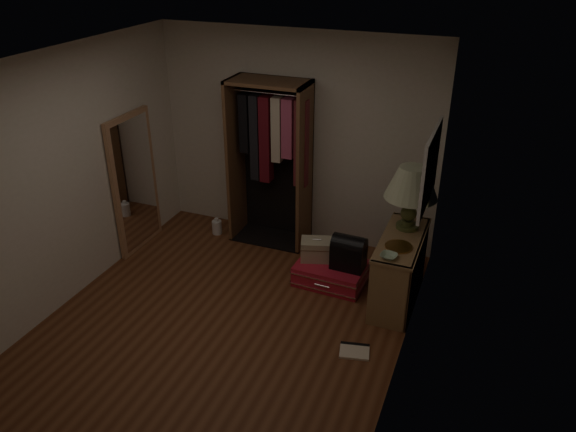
# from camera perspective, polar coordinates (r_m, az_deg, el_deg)

# --- Properties ---
(ground) EXTENTS (4.00, 4.00, 0.00)m
(ground) POSITION_cam_1_polar(r_m,az_deg,el_deg) (5.89, -6.21, -10.43)
(ground) COLOR #5D301A
(ground) RESTS_ON ground
(room_walls) EXTENTS (3.52, 4.02, 2.60)m
(room_walls) POSITION_cam_1_polar(r_m,az_deg,el_deg) (5.12, -6.06, 3.09)
(room_walls) COLOR beige
(room_walls) RESTS_ON ground
(console_bookshelf) EXTENTS (0.42, 1.12, 0.75)m
(console_bookshelf) POSITION_cam_1_polar(r_m,az_deg,el_deg) (6.08, 11.26, -5.02)
(console_bookshelf) COLOR olive
(console_bookshelf) RESTS_ON ground
(open_wardrobe) EXTENTS (0.97, 0.50, 2.05)m
(open_wardrobe) POSITION_cam_1_polar(r_m,az_deg,el_deg) (6.80, -1.63, 6.74)
(open_wardrobe) COLOR brown
(open_wardrobe) RESTS_ON ground
(floor_mirror) EXTENTS (0.06, 0.80, 1.70)m
(floor_mirror) POSITION_cam_1_polar(r_m,az_deg,el_deg) (7.01, -15.30, 3.26)
(floor_mirror) COLOR #AE7A54
(floor_mirror) RESTS_ON ground
(pink_suitcase) EXTENTS (0.80, 0.60, 0.24)m
(pink_suitcase) POSITION_cam_1_polar(r_m,az_deg,el_deg) (6.37, 4.38, -5.79)
(pink_suitcase) COLOR red
(pink_suitcase) RESTS_ON ground
(train_case) EXTENTS (0.41, 0.34, 0.26)m
(train_case) POSITION_cam_1_polar(r_m,az_deg,el_deg) (6.33, 2.92, -3.40)
(train_case) COLOR tan
(train_case) RESTS_ON pink_suitcase
(black_bag) EXTENTS (0.37, 0.25, 0.40)m
(black_bag) POSITION_cam_1_polar(r_m,az_deg,el_deg) (6.16, 6.18, -3.61)
(black_bag) COLOR black
(black_bag) RESTS_ON pink_suitcase
(table_lamp) EXTENTS (0.73, 0.73, 0.69)m
(table_lamp) POSITION_cam_1_polar(r_m,az_deg,el_deg) (5.86, 12.46, 3.20)
(table_lamp) COLOR #424B24
(table_lamp) RESTS_ON console_bookshelf
(brass_tray) EXTENTS (0.32, 0.32, 0.02)m
(brass_tray) POSITION_cam_1_polar(r_m,az_deg,el_deg) (5.69, 11.18, -3.07)
(brass_tray) COLOR #B18244
(brass_tray) RESTS_ON console_bookshelf
(ceramic_bowl) EXTENTS (0.19, 0.19, 0.04)m
(ceramic_bowl) POSITION_cam_1_polar(r_m,az_deg,el_deg) (5.49, 10.19, -4.03)
(ceramic_bowl) COLOR #A0BD9E
(ceramic_bowl) RESTS_ON console_bookshelf
(white_jug) EXTENTS (0.16, 0.16, 0.22)m
(white_jug) POSITION_cam_1_polar(r_m,az_deg,el_deg) (7.41, -7.23, -1.11)
(white_jug) COLOR white
(white_jug) RESTS_ON ground
(floor_book) EXTENTS (0.32, 0.28, 0.03)m
(floor_book) POSITION_cam_1_polar(r_m,az_deg,el_deg) (5.51, 6.78, -13.38)
(floor_book) COLOR #F4E8CD
(floor_book) RESTS_ON ground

